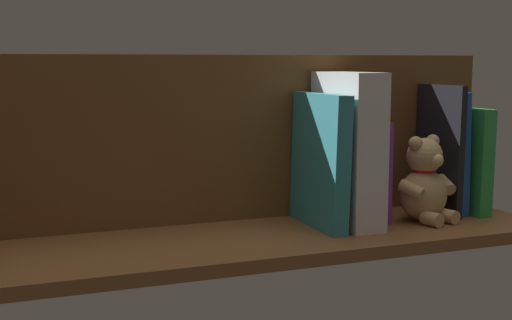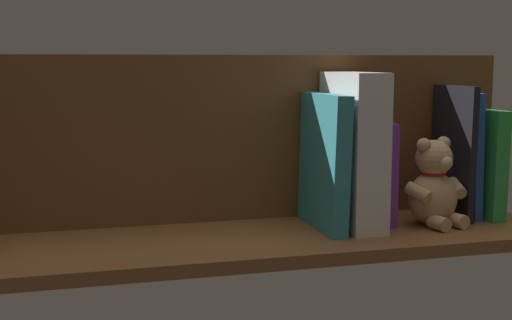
# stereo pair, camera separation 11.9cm
# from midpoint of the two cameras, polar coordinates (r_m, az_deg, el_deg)

# --- Properties ---
(ground_plane) EXTENTS (1.06, 0.29, 0.02)m
(ground_plane) POSITION_cam_midpoint_polar(r_m,az_deg,el_deg) (1.21, 2.82, -6.63)
(ground_plane) COLOR brown
(shelf_back_panel) EXTENTS (1.06, 0.02, 0.31)m
(shelf_back_panel) POSITION_cam_midpoint_polar(r_m,az_deg,el_deg) (1.30, 1.17, 1.76)
(shelf_back_panel) COLOR brown
(shelf_back_panel) RESTS_ON ground_plane
(book_0) EXTENTS (0.03, 0.15, 0.21)m
(book_0) POSITION_cam_midpoint_polar(r_m,az_deg,el_deg) (1.43, 20.04, -0.21)
(book_0) COLOR green
(book_0) RESTS_ON ground_plane
(book_1) EXTENTS (0.02, 0.13, 0.24)m
(book_1) POSITION_cam_midpoint_polar(r_m,az_deg,el_deg) (1.42, 18.74, 0.44)
(book_1) COLOR blue
(book_1) RESTS_ON ground_plane
(book_2) EXTENTS (0.02, 0.14, 0.25)m
(book_2) POSITION_cam_midpoint_polar(r_m,az_deg,el_deg) (1.40, 18.12, 0.63)
(book_2) COLOR black
(book_2) RESTS_ON ground_plane
(teddy_bear) EXTENTS (0.13, 0.12, 0.16)m
(teddy_bear) POSITION_cam_midpoint_polar(r_m,az_deg,el_deg) (1.33, 16.81, -2.11)
(teddy_bear) COLOR tan
(teddy_bear) RESTS_ON ground_plane
(book_3) EXTENTS (0.03, 0.13, 0.19)m
(book_3) POSITION_cam_midpoint_polar(r_m,az_deg,el_deg) (1.33, 12.21, -0.94)
(book_3) COLOR purple
(book_3) RESTS_ON ground_plane
(dictionary_thick_white) EXTENTS (0.06, 0.18, 0.28)m
(dictionary_thick_white) POSITION_cam_midpoint_polar(r_m,az_deg,el_deg) (1.27, 10.57, 0.79)
(dictionary_thick_white) COLOR white
(dictionary_thick_white) RESTS_ON ground_plane
(book_4) EXTENTS (0.04, 0.18, 0.24)m
(book_4) POSITION_cam_midpoint_polar(r_m,az_deg,el_deg) (1.25, 8.24, -0.13)
(book_4) COLOR teal
(book_4) RESTS_ON ground_plane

